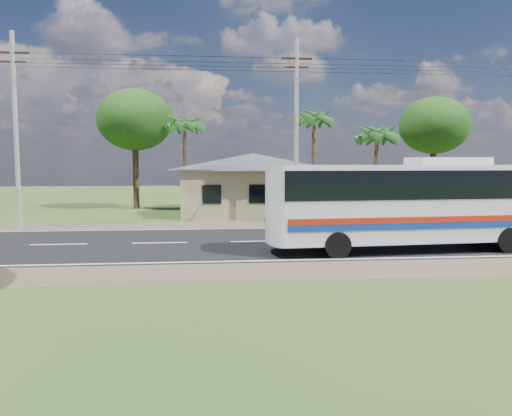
% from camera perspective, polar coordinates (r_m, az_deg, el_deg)
% --- Properties ---
extents(ground, '(120.00, 120.00, 0.00)m').
position_cam_1_polar(ground, '(23.43, 0.12, -3.88)').
color(ground, '#2D4D1B').
rests_on(ground, ground).
extents(road, '(120.00, 16.00, 0.03)m').
position_cam_1_polar(road, '(23.42, 0.12, -3.86)').
color(road, black).
rests_on(road, ground).
extents(house, '(12.40, 10.00, 5.00)m').
position_cam_1_polar(house, '(36.19, -0.38, 3.50)').
color(house, tan).
rests_on(house, ground).
extents(waiting_shed, '(5.20, 4.48, 3.35)m').
position_cam_1_polar(waiting_shed, '(35.06, 20.30, 3.27)').
color(waiting_shed, '#351E13').
rests_on(waiting_shed, ground).
extents(concrete_barrier, '(7.00, 0.30, 0.90)m').
position_cam_1_polar(concrete_barrier, '(32.17, 20.83, -0.95)').
color(concrete_barrier, '#9E9E99').
rests_on(concrete_barrier, ground).
extents(utility_poles, '(32.80, 2.22, 11.00)m').
position_cam_1_polar(utility_poles, '(30.00, 3.99, 9.13)').
color(utility_poles, '#9E9E99').
rests_on(utility_poles, ground).
extents(palm_near, '(2.80, 2.80, 6.70)m').
position_cam_1_polar(palm_near, '(36.08, 13.63, 8.22)').
color(palm_near, '#47301E').
rests_on(palm_near, ground).
extents(palm_mid, '(2.80, 2.80, 8.20)m').
position_cam_1_polar(palm_mid, '(39.57, 6.62, 10.15)').
color(palm_mid, '#47301E').
rests_on(palm_mid, ground).
extents(palm_far, '(2.80, 2.80, 7.70)m').
position_cam_1_polar(palm_far, '(39.17, -8.20, 9.47)').
color(palm_far, '#47301E').
rests_on(palm_far, ground).
extents(tree_behind_house, '(6.00, 6.00, 9.61)m').
position_cam_1_polar(tree_behind_house, '(41.55, -13.69, 9.74)').
color(tree_behind_house, '#47301E').
rests_on(tree_behind_house, ground).
extents(tree_behind_shed, '(5.60, 5.60, 9.02)m').
position_cam_1_polar(tree_behind_shed, '(43.22, 19.69, 8.82)').
color(tree_behind_shed, '#47301E').
rests_on(tree_behind_shed, ground).
extents(coach_bus, '(12.75, 3.55, 3.91)m').
position_cam_1_polar(coach_bus, '(22.09, 18.61, 1.15)').
color(coach_bus, silver).
rests_on(coach_bus, ground).
extents(motorcycle, '(1.57, 0.72, 0.79)m').
position_cam_1_polar(motorcycle, '(29.73, 2.40, -1.20)').
color(motorcycle, black).
rests_on(motorcycle, ground).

